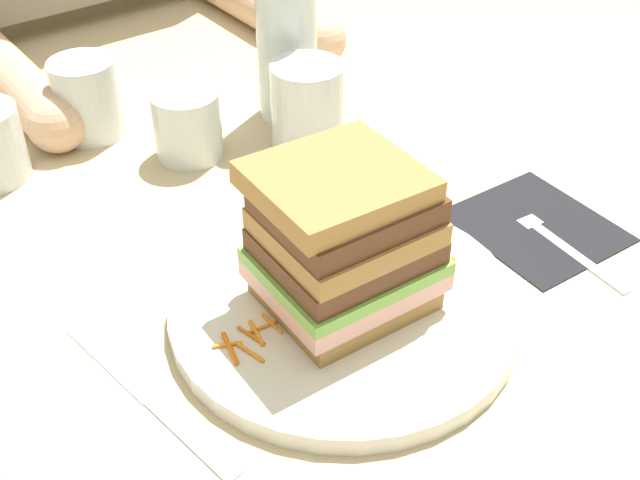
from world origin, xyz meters
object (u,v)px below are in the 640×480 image
empty_tumbler_0 (87,99)px  empty_tumbler_2 (187,125)px  fork (554,235)px  juice_glass (307,115)px  napkin_dark (536,226)px  water_bottle (286,7)px  sandwich (342,240)px  knife (153,399)px  main_plate (342,305)px

empty_tumbler_0 → empty_tumbler_2: (0.06, -0.10, -0.01)m
fork → juice_glass: 0.28m
napkin_dark → juice_glass: size_ratio=1.42×
napkin_dark → water_bottle: size_ratio=0.49×
juice_glass → water_bottle: 0.12m
sandwich → knife: bearing=177.2°
empty_tumbler_2 → knife: bearing=-124.3°
empty_tumbler_0 → water_bottle: bearing=-24.6°
main_plate → empty_tumbler_2: bearing=85.4°
sandwich → knife: 0.18m
napkin_dark → empty_tumbler_2: 0.36m
fork → empty_tumbler_2: empty_tumbler_2 is taller
empty_tumbler_0 → knife: bearing=-108.4°
water_bottle → fork: bearing=-80.5°
knife → juice_glass: (0.30, 0.21, 0.04)m
main_plate → napkin_dark: main_plate is taller
empty_tumbler_2 → sandwich: bearing=-94.8°
main_plate → fork: size_ratio=1.70×
sandwich → empty_tumbler_2: 0.29m
fork → knife: fork is taller
juice_glass → main_plate: bearing=-120.0°
water_bottle → empty_tumbler_2: (-0.14, -0.01, -0.09)m
napkin_dark → water_bottle: water_bottle is taller
napkin_dark → empty_tumbler_2: size_ratio=1.92×
juice_glass → empty_tumbler_0: 0.24m
sandwich → empty_tumbler_0: size_ratio=1.56×
main_plate → sandwich: size_ratio=2.10×
sandwich → empty_tumbler_2: size_ratio=1.87×
empty_tumbler_2 → water_bottle: bearing=4.8°
main_plate → napkin_dark: bearing=-4.5°
sandwich → water_bottle: water_bottle is taller
main_plate → juice_glass: juice_glass is taller
sandwich → napkin_dark: size_ratio=0.97×
fork → juice_glass: juice_glass is taller
knife → water_bottle: (0.33, 0.29, 0.12)m
fork → empty_tumbler_2: bearing=120.3°
main_plate → water_bottle: size_ratio=1.00×
sandwich → empty_tumbler_0: bearing=95.8°
napkin_dark → knife: same height
main_plate → empty_tumbler_2: empty_tumbler_2 is taller
water_bottle → empty_tumbler_2: water_bottle is taller
sandwich → napkin_dark: 0.23m
fork → water_bottle: size_ratio=0.59×
empty_tumbler_2 → main_plate: bearing=-94.6°
empty_tumbler_0 → main_plate: bearing=-84.1°
main_plate → empty_tumbler_2: 0.29m
juice_glass → fork: bearing=-71.8°
main_plate → water_bottle: water_bottle is taller
knife → empty_tumbler_0: 0.41m
water_bottle → empty_tumbler_0: size_ratio=3.29×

